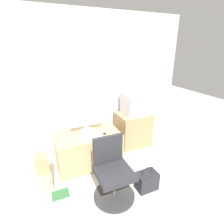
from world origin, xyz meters
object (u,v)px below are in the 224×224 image
book (61,194)px  office_chair (113,174)px  handbag (147,181)px  crt_tv (135,104)px  cardboard_box_lower (44,178)px  main_monitor (86,118)px  keyboard (91,136)px  mouse (105,134)px

book → office_chair: bearing=-21.7°
handbag → book: bearing=162.1°
crt_tv → cardboard_box_lower: bearing=-163.4°
main_monitor → cardboard_box_lower: (-0.79, -0.42, -0.67)m
office_chair → cardboard_box_lower: bearing=147.9°
keyboard → book: size_ratio=1.53×
crt_tv → office_chair: crt_tv is taller
main_monitor → book: (-0.61, -0.69, -0.81)m
office_chair → book: bearing=158.3°
office_chair → book: 0.81m
handbag → book: size_ratio=1.58×
crt_tv → office_chair: size_ratio=0.53×
keyboard → handbag: (0.57, -0.82, -0.45)m
cardboard_box_lower → keyboard: bearing=12.0°
mouse → cardboard_box_lower: size_ratio=0.22×
mouse → cardboard_box_lower: mouse is taller
mouse → book: mouse is taller
mouse → book: (-0.85, -0.43, -0.58)m
main_monitor → office_chair: (0.08, -0.96, -0.47)m
keyboard → main_monitor: bearing=90.4°
crt_tv → cardboard_box_lower: 2.06m
keyboard → cardboard_box_lower: (-0.80, -0.17, -0.44)m
office_chair → handbag: 0.55m
cardboard_box_lower → office_chair: bearing=-32.1°
main_monitor → book: bearing=-131.6°
main_monitor → handbag: bearing=-61.9°
cardboard_box_lower → book: size_ratio=1.22×
main_monitor → handbag: (0.57, -1.07, -0.68)m
office_chair → cardboard_box_lower: 1.05m
keyboard → handbag: keyboard is taller
crt_tv → mouse: bearing=-154.2°
keyboard → cardboard_box_lower: keyboard is taller
keyboard → office_chair: size_ratio=0.43×
handbag → mouse: bearing=112.4°
main_monitor → office_chair: 1.08m
keyboard → office_chair: (0.07, -0.71, -0.24)m
crt_tv → book: bearing=-153.7°
crt_tv → handbag: crt_tv is taller
book → handbag: bearing=-17.9°
keyboard → office_chair: bearing=-84.2°
mouse → office_chair: bearing=-103.1°
keyboard → office_chair: 0.76m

